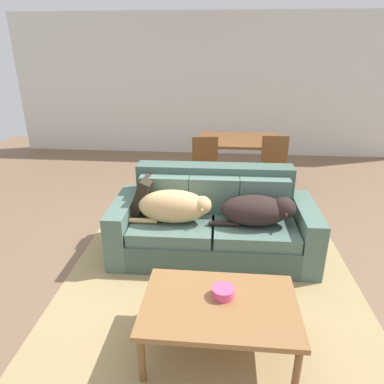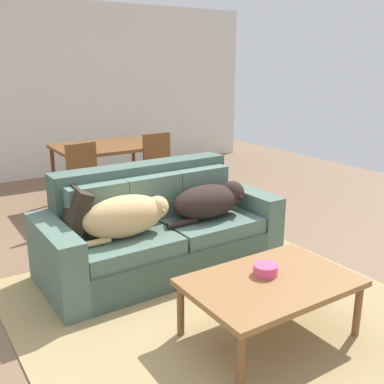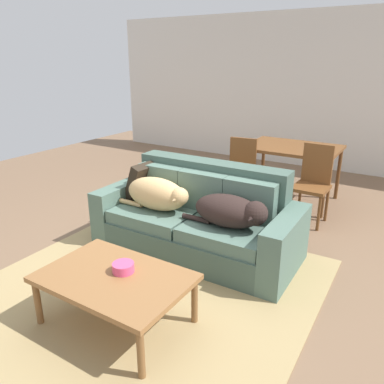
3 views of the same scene
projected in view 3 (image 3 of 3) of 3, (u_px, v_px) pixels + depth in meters
The scene contains 12 objects.
ground_plane at pixel (180, 248), 4.06m from camera, with size 10.00×10.00×0.00m, color brown.
back_partition at pixel (303, 91), 6.80m from camera, with size 8.00×0.12×2.70m, color silver.
area_rug at pixel (143, 292), 3.29m from camera, with size 2.76×2.87×0.01m, color tan.
couch at pixel (199, 219), 3.94m from camera, with size 2.10×0.94×0.90m.
dog_on_left_cushion at pixel (158, 194), 3.89m from camera, with size 0.85×0.33×0.34m.
dog_on_right_cushion at pixel (231, 211), 3.50m from camera, with size 0.84×0.38×0.30m.
throw_pillow_by_left_arm at pixel (144, 181), 4.24m from camera, with size 0.11×0.42×0.42m, color black.
coffee_table at pixel (115, 281), 2.79m from camera, with size 1.09×0.74×0.42m.
bowl_on_coffee_table at pixel (123, 267), 2.82m from camera, with size 0.16×0.16×0.07m, color #EA4C7F.
dining_table at pixel (292, 152), 5.21m from camera, with size 1.23×0.92×0.78m.
dining_chair_near_left at pixel (240, 171), 5.02m from camera, with size 0.45×0.45×0.93m.
dining_chair_near_right at pixel (313, 180), 4.58m from camera, with size 0.41×0.41×0.95m.
Camera 3 is at (2.02, -3.01, 1.93)m, focal length 35.52 mm.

